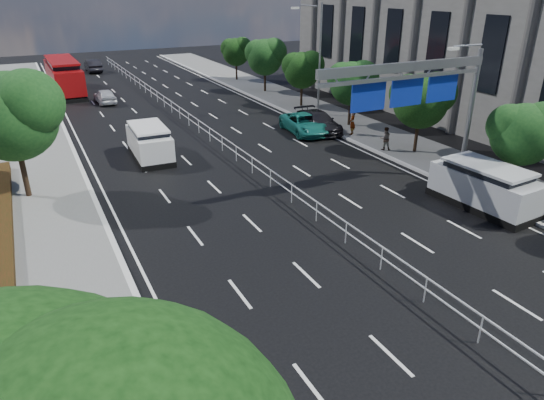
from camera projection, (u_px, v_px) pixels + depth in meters
ground at (458, 328)px, 15.82m from camera, size 160.00×160.00×0.00m
median_fence at (213, 137)px, 33.92m from camera, size 0.05×85.00×1.02m
toilet_sign at (96, 369)px, 10.08m from camera, size 1.62×0.18×4.34m
overhead_gantry at (420, 85)px, 24.52m from camera, size 10.24×0.38×7.45m
streetlight_far at (317, 53)px, 39.23m from camera, size 2.78×2.40×9.00m
civic_hall at (475, 36)px, 41.02m from camera, size 14.40×36.00×14.35m
near_tree_back at (12, 111)px, 23.62m from camera, size 4.84×4.51×6.69m
far_tree_c at (525, 131)px, 24.77m from camera, size 3.52×3.28×4.94m
far_tree_d at (422, 98)px, 30.77m from camera, size 3.85×3.59×5.34m
far_tree_e at (352, 81)px, 36.93m from camera, size 3.63×3.38×5.13m
far_tree_f at (303, 68)px, 43.06m from camera, size 3.52×3.28×5.02m
far_tree_g at (265, 55)px, 49.06m from camera, size 3.96×3.69×5.45m
far_tree_h at (236, 50)px, 55.30m from camera, size 3.41×3.18×4.91m
white_minivan at (150, 142)px, 30.93m from camera, size 2.32×5.01×2.14m
red_bus at (64, 75)px, 49.79m from camera, size 2.90×11.40×3.39m
near_car_silver at (105, 96)px, 45.67m from camera, size 1.81×4.02×1.34m
near_car_dark at (93, 66)px, 62.25m from camera, size 1.69×4.73×1.55m
silver_minivan at (485, 187)px, 24.03m from camera, size 2.60×5.48×2.22m
parked_car_teal at (304, 124)px, 36.38m from camera, size 2.90×5.33×1.42m
parked_car_dark at (318, 122)px, 36.83m from camera, size 2.40×5.22×1.48m
pedestrian_a at (352, 123)px, 35.48m from camera, size 0.76×0.75×1.77m
pedestrian_b at (385, 139)px, 32.18m from camera, size 0.92×0.83×1.55m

